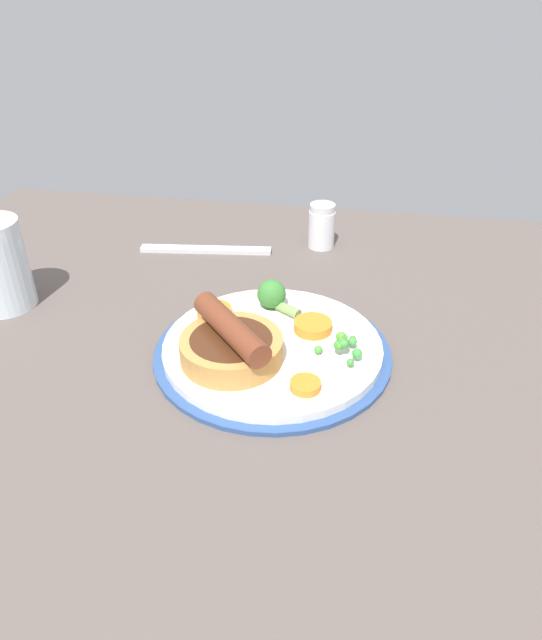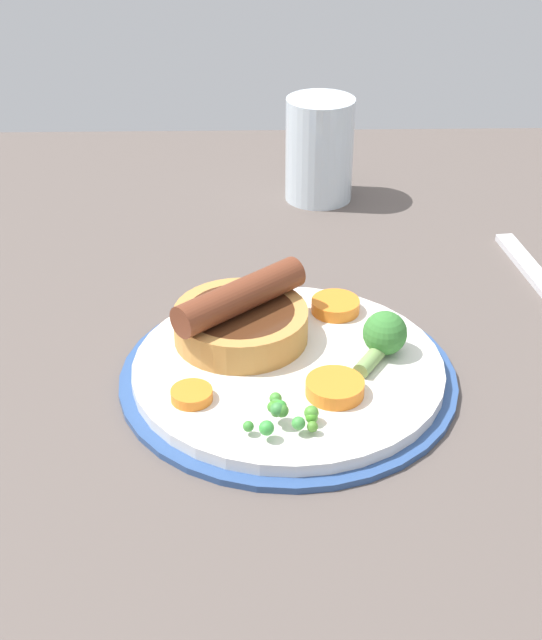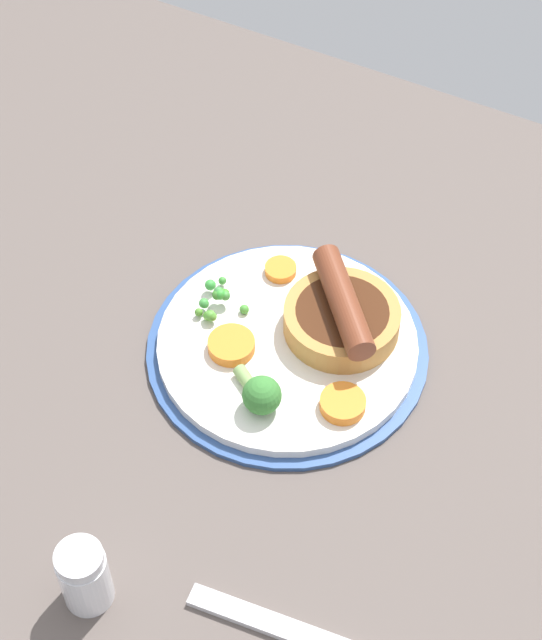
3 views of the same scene
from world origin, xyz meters
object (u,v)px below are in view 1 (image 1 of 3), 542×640
(broccoli_floret_near, at_px, (273,296))
(carrot_slice_1, at_px, (305,385))
(sausage_pudding, at_px, (231,344))
(fork, at_px, (206,250))
(carrot_slice_0, at_px, (313,326))
(dinner_plate, at_px, (272,349))
(salt_shaker, at_px, (320,226))
(carrot_slice_6, at_px, (214,312))
(pea_pile, at_px, (344,344))

(broccoli_floret_near, distance_m, carrot_slice_1, 0.15)
(sausage_pudding, distance_m, fork, 0.27)
(carrot_slice_0, relative_size, carrot_slice_1, 1.41)
(dinner_plate, relative_size, sausage_pudding, 2.43)
(sausage_pudding, distance_m, carrot_slice_0, 0.10)
(carrot_slice_1, distance_m, salt_shaker, 0.33)
(carrot_slice_6, bearing_deg, pea_pile, 162.50)
(carrot_slice_0, relative_size, carrot_slice_6, 1.06)
(sausage_pudding, height_order, carrot_slice_1, sausage_pudding)
(dinner_plate, xyz_separation_m, salt_shaker, (-0.02, -0.27, 0.02))
(pea_pile, xyz_separation_m, broccoli_floret_near, (0.08, -0.07, 0.00))
(fork, height_order, salt_shaker, salt_shaker)
(carrot_slice_0, height_order, carrot_slice_1, carrot_slice_0)
(fork, xyz_separation_m, salt_shaker, (-0.15, -0.04, 0.03))
(salt_shaker, bearing_deg, carrot_slice_6, 67.88)
(salt_shaker, bearing_deg, carrot_slice_0, 93.96)
(pea_pile, bearing_deg, salt_shaker, -79.50)
(dinner_plate, bearing_deg, salt_shaker, -94.56)
(carrot_slice_6, xyz_separation_m, salt_shaker, (-0.09, -0.23, 0.01))
(dinner_plate, xyz_separation_m, pea_pile, (-0.07, 0.01, 0.02))
(salt_shaker, bearing_deg, fork, 16.32)
(sausage_pudding, bearing_deg, carrot_slice_0, 89.99)
(broccoli_floret_near, height_order, carrot_slice_6, broccoli_floret_near)
(carrot_slice_1, xyz_separation_m, fork, (0.17, -0.29, -0.01))
(pea_pile, bearing_deg, fork, -48.17)
(sausage_pudding, relative_size, broccoli_floret_near, 1.91)
(pea_pile, xyz_separation_m, carrot_slice_6, (0.14, -0.04, -0.01))
(pea_pile, relative_size, fork, 0.27)
(carrot_slice_1, bearing_deg, fork, -59.01)
(pea_pile, xyz_separation_m, fork, (0.20, -0.23, -0.02))
(carrot_slice_6, bearing_deg, carrot_slice_1, 136.65)
(fork, bearing_deg, carrot_slice_1, 114.12)
(carrot_slice_0, height_order, salt_shaker, salt_shaker)
(pea_pile, distance_m, broccoli_floret_near, 0.11)
(carrot_slice_0, xyz_separation_m, carrot_slice_1, (-0.00, 0.10, -0.00))
(broccoli_floret_near, relative_size, carrot_slice_6, 1.38)
(dinner_plate, bearing_deg, carrot_slice_6, -29.23)
(dinner_plate, relative_size, fork, 1.34)
(carrot_slice_1, bearing_deg, carrot_slice_6, -43.35)
(broccoli_floret_near, bearing_deg, dinner_plate, 131.47)
(broccoli_floret_near, bearing_deg, pea_pile, 170.51)
(sausage_pudding, distance_m, broccoli_floret_near, 0.10)
(dinner_plate, distance_m, carrot_slice_6, 0.08)
(carrot_slice_0, bearing_deg, salt_shaker, -86.04)
(broccoli_floret_near, distance_m, carrot_slice_0, 0.06)
(broccoli_floret_near, height_order, salt_shaker, salt_shaker)
(carrot_slice_1, bearing_deg, dinner_plate, -58.00)
(pea_pile, distance_m, carrot_slice_0, 0.05)
(broccoli_floret_near, bearing_deg, carrot_slice_6, 58.10)
(dinner_plate, xyz_separation_m, carrot_slice_0, (-0.04, -0.03, 0.01))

